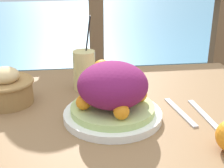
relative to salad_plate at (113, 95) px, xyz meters
name	(u,v)px	position (x,y,z in m)	size (l,w,h in m)	color
patio_table	(120,144)	(0.03, 0.05, -0.18)	(0.97, 0.77, 0.74)	olive
railing_fence	(97,43)	(0.03, 0.86, -0.07)	(2.80, 0.08, 1.07)	brown
sea_backdrop	(82,35)	(0.03, 3.36, -0.59)	(12.00, 4.00, 0.43)	teal
salad_plate	(113,95)	(0.00, 0.00, 0.00)	(0.27, 0.27, 0.16)	white
drink_glass	(84,70)	(-0.06, 0.22, 0.00)	(0.07, 0.07, 0.25)	#DBCC7F
bread_basket	(6,88)	(-0.30, 0.14, -0.02)	(0.16, 0.16, 0.11)	olive
fork	(180,112)	(0.19, 0.01, -0.07)	(0.04, 0.18, 0.00)	silver
knife	(203,114)	(0.25, -0.01, -0.07)	(0.02, 0.18, 0.00)	silver
orange_near_glass	(102,69)	(0.00, 0.32, -0.04)	(0.07, 0.07, 0.07)	orange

